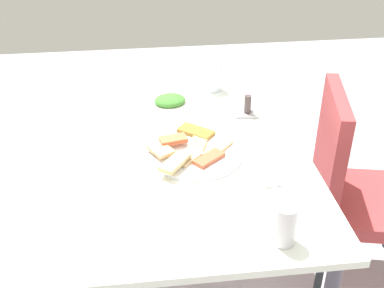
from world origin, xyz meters
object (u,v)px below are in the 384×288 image
(salad_plate_greens, at_px, (170,102))
(condiment_caddy, at_px, (247,107))
(dining_chair, at_px, (352,183))
(drinking_glass, at_px, (213,78))
(dining_table, at_px, (190,169))
(soda_can, at_px, (285,224))
(pide_platter, at_px, (194,151))
(fork, at_px, (269,171))
(paper_napkin, at_px, (275,172))
(spoon, at_px, (280,171))

(salad_plate_greens, height_order, condiment_caddy, condiment_caddy)
(dining_chair, bearing_deg, drinking_glass, -127.53)
(dining_table, relative_size, soda_can, 9.78)
(salad_plate_greens, bearing_deg, drinking_glass, 121.54)
(dining_chair, height_order, drinking_glass, dining_chair)
(pide_platter, xyz_separation_m, salad_plate_greens, (-0.38, -0.05, 0.00))
(dining_chair, distance_m, salad_plate_greens, 0.81)
(salad_plate_greens, xyz_separation_m, drinking_glass, (-0.12, 0.20, 0.04))
(salad_plate_greens, height_order, fork, salad_plate_greens)
(paper_napkin, bearing_deg, dining_table, -123.69)
(pide_platter, distance_m, paper_napkin, 0.29)
(spoon, height_order, condiment_caddy, condiment_caddy)
(salad_plate_greens, xyz_separation_m, soda_can, (0.84, 0.24, 0.05))
(dining_chair, height_order, spoon, dining_chair)
(pide_platter, bearing_deg, salad_plate_greens, -172.35)
(drinking_glass, height_order, spoon, drinking_glass)
(dining_table, distance_m, drinking_glass, 0.52)
(dining_chair, xyz_separation_m, drinking_glass, (-0.40, -0.51, 0.32))
(soda_can, bearing_deg, paper_napkin, 168.73)
(dining_chair, xyz_separation_m, condiment_caddy, (-0.16, -0.42, 0.29))
(soda_can, bearing_deg, fork, 171.83)
(fork, relative_size, spoon, 1.01)
(dining_chair, bearing_deg, condiment_caddy, -111.38)
(salad_plate_greens, height_order, drinking_glass, drinking_glass)
(soda_can, bearing_deg, condiment_caddy, 175.43)
(spoon, bearing_deg, dining_table, -105.41)
(soda_can, distance_m, paper_napkin, 0.33)
(condiment_caddy, bearing_deg, fork, -1.72)
(paper_napkin, bearing_deg, soda_can, -11.27)
(dining_table, xyz_separation_m, dining_chair, (-0.07, 0.67, -0.18))
(salad_plate_greens, relative_size, soda_can, 1.64)
(drinking_glass, bearing_deg, dining_table, -18.57)
(dining_table, distance_m, spoon, 0.34)
(pide_platter, xyz_separation_m, spoon, (0.14, 0.27, -0.01))
(dining_table, distance_m, condiment_caddy, 0.37)
(salad_plate_greens, relative_size, spoon, 1.17)
(paper_napkin, xyz_separation_m, spoon, (0.00, 0.02, 0.00))
(salad_plate_greens, relative_size, drinking_glass, 1.75)
(soda_can, height_order, drinking_glass, soda_can)
(dining_chair, bearing_deg, salad_plate_greens, -110.96)
(dining_chair, xyz_separation_m, soda_can, (0.57, -0.48, 0.32))
(condiment_caddy, bearing_deg, spoon, 3.28)
(paper_napkin, bearing_deg, condiment_caddy, -179.22)
(dining_chair, distance_m, fork, 0.56)
(paper_napkin, xyz_separation_m, condiment_caddy, (-0.41, -0.01, 0.03))
(dining_chair, height_order, condiment_caddy, dining_chair)
(condiment_caddy, bearing_deg, paper_napkin, 0.78)
(pide_platter, relative_size, fork, 2.04)
(soda_can, xyz_separation_m, condiment_caddy, (-0.74, 0.06, -0.03))
(drinking_glass, distance_m, spoon, 0.66)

